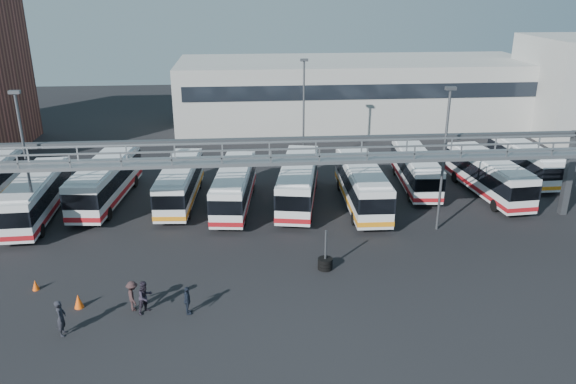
{
  "coord_description": "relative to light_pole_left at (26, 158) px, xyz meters",
  "views": [
    {
      "loc": [
        -1.69,
        -28.73,
        16.61
      ],
      "look_at": [
        1.21,
        6.0,
        3.56
      ],
      "focal_mm": 35.0,
      "sensor_mm": 36.0,
      "label": 1
    }
  ],
  "objects": [
    {
      "name": "light_pole_mid",
      "position": [
        28.0,
        -1.0,
        0.0
      ],
      "size": [
        0.7,
        0.35,
        10.21
      ],
      "color": "#4C4F54",
      "rests_on": "ground"
    },
    {
      "name": "bus_5",
      "position": [
        18.6,
        4.78,
        -3.85
      ],
      "size": [
        4.54,
        11.48,
        3.4
      ],
      "rotation": [
        0.0,
        0.0,
        -0.18
      ],
      "color": "silver",
      "rests_on": "ground"
    },
    {
      "name": "cone_right",
      "position": [
        2.19,
        -7.34,
        -5.41
      ],
      "size": [
        0.51,
        0.51,
        0.63
      ],
      "primitive_type": "cone",
      "rotation": [
        0.0,
        0.0,
        0.37
      ],
      "color": "#FA540D",
      "rests_on": "ground"
    },
    {
      "name": "ground",
      "position": [
        16.0,
        -8.0,
        -5.73
      ],
      "size": [
        140.0,
        140.0,
        0.0
      ],
      "primitive_type": "plane",
      "color": "black",
      "rests_on": "ground"
    },
    {
      "name": "pedestrian_d",
      "position": [
        11.14,
        -10.59,
        -4.92
      ],
      "size": [
        0.53,
        0.99,
        1.61
      ],
      "primitive_type": "imported",
      "rotation": [
        0.0,
        0.0,
        1.72
      ],
      "color": "#1A212F",
      "rests_on": "ground"
    },
    {
      "name": "gantry",
      "position": [
        16.0,
        -2.13,
        -0.22
      ],
      "size": [
        51.4,
        5.15,
        7.1
      ],
      "color": "gray",
      "rests_on": "ground"
    },
    {
      "name": "bus_1",
      "position": [
        -1.07,
        3.41,
        -3.9
      ],
      "size": [
        2.95,
        10.98,
        3.31
      ],
      "rotation": [
        0.0,
        0.0,
        0.04
      ],
      "color": "silver",
      "rests_on": "ground"
    },
    {
      "name": "pedestrian_b",
      "position": [
        8.9,
        -10.24,
        -4.81
      ],
      "size": [
        1.12,
        1.13,
        1.84
      ],
      "primitive_type": "imported",
      "rotation": [
        0.0,
        0.0,
        0.82
      ],
      "color": "#27202D",
      "rests_on": "ground"
    },
    {
      "name": "bus_2",
      "position": [
        3.39,
        6.33,
        -3.81
      ],
      "size": [
        3.75,
        11.64,
        3.47
      ],
      "rotation": [
        0.0,
        0.0,
        -0.1
      ],
      "color": "silver",
      "rests_on": "ground"
    },
    {
      "name": "light_pole_back",
      "position": [
        20.0,
        14.0,
        0.0
      ],
      "size": [
        0.7,
        0.35,
        10.21
      ],
      "color": "#4C4F54",
      "rests_on": "ground"
    },
    {
      "name": "cone_left",
      "position": [
        5.17,
        -9.48,
        -5.33
      ],
      "size": [
        0.67,
        0.67,
        0.8
      ],
      "primitive_type": "cone",
      "rotation": [
        0.0,
        0.0,
        -0.43
      ],
      "color": "#FA540D",
      "rests_on": "ground"
    },
    {
      "name": "bus_7",
      "position": [
        28.95,
        7.74,
        -3.99
      ],
      "size": [
        3.22,
        10.47,
        3.13
      ],
      "rotation": [
        0.0,
        0.0,
        -0.08
      ],
      "color": "silver",
      "rests_on": "ground"
    },
    {
      "name": "tire_stack",
      "position": [
        19.16,
        -6.25,
        -5.29
      ],
      "size": [
        0.91,
        0.91,
        2.61
      ],
      "color": "black",
      "rests_on": "ground"
    },
    {
      "name": "pedestrian_a",
      "position": [
        5.05,
        -11.98,
        -4.76
      ],
      "size": [
        0.52,
        0.74,
        1.94
      ],
      "primitive_type": "imported",
      "rotation": [
        0.0,
        0.0,
        1.64
      ],
      "color": "black",
      "rests_on": "ground"
    },
    {
      "name": "bus_4",
      "position": [
        13.56,
        4.4,
        -3.95
      ],
      "size": [
        3.63,
        10.76,
        3.2
      ],
      "rotation": [
        0.0,
        0.0,
        -0.11
      ],
      "color": "silver",
      "rests_on": "ground"
    },
    {
      "name": "bus_9",
      "position": [
        39.47,
        9.45,
        -4.04
      ],
      "size": [
        2.6,
        10.09,
        3.05
      ],
      "rotation": [
        0.0,
        0.0,
        0.03
      ],
      "color": "silver",
      "rests_on": "ground"
    },
    {
      "name": "bus_6",
      "position": [
        23.48,
        3.83,
        -3.83
      ],
      "size": [
        2.87,
        11.34,
        3.43
      ],
      "rotation": [
        0.0,
        0.0,
        -0.02
      ],
      "color": "silver",
      "rests_on": "ground"
    },
    {
      "name": "bus_8",
      "position": [
        34.35,
        5.36,
        -3.91
      ],
      "size": [
        3.42,
        10.96,
        3.28
      ],
      "rotation": [
        0.0,
        0.0,
        0.09
      ],
      "color": "silver",
      "rests_on": "ground"
    },
    {
      "name": "bus_3",
      "position": [
        9.25,
        5.75,
        -3.97
      ],
      "size": [
        3.07,
        10.59,
        3.17
      ],
      "rotation": [
        0.0,
        0.0,
        -0.06
      ],
      "color": "silver",
      "rests_on": "ground"
    },
    {
      "name": "warehouse",
      "position": [
        28.0,
        30.0,
        -1.73
      ],
      "size": [
        42.0,
        14.0,
        8.0
      ],
      "primitive_type": "cube",
      "color": "#9E9E99",
      "rests_on": "ground"
    },
    {
      "name": "light_pole_left",
      "position": [
        0.0,
        0.0,
        0.0
      ],
      "size": [
        0.7,
        0.35,
        10.21
      ],
      "color": "#4C4F54",
      "rests_on": "ground"
    },
    {
      "name": "pedestrian_c",
      "position": [
        8.19,
        -9.95,
        -4.87
      ],
      "size": [
        0.96,
        1.25,
        1.71
      ],
      "primitive_type": "imported",
      "rotation": [
        0.0,
        0.0,
        1.9
      ],
      "color": "#332223",
      "rests_on": "ground"
    }
  ]
}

